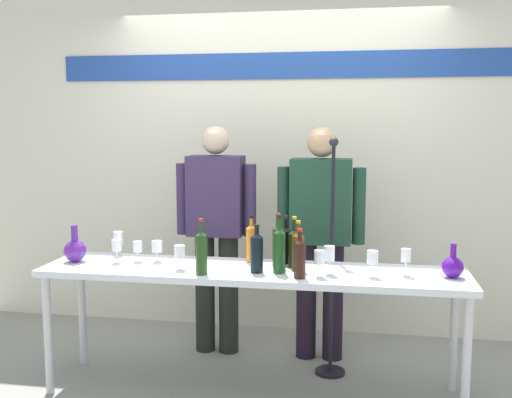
% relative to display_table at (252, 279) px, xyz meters
% --- Properties ---
extents(ground_plane, '(10.00, 10.00, 0.00)m').
position_rel_display_table_xyz_m(ground_plane, '(0.00, 0.00, -0.71)').
color(ground_plane, gray).
extents(back_wall, '(5.02, 0.11, 3.00)m').
position_rel_display_table_xyz_m(back_wall, '(0.00, 1.24, 0.79)').
color(back_wall, silver).
rests_on(back_wall, ground).
extents(display_table, '(2.57, 0.56, 0.78)m').
position_rel_display_table_xyz_m(display_table, '(0.00, 0.00, 0.00)').
color(display_table, silver).
rests_on(display_table, ground).
extents(decanter_blue_left, '(0.14, 0.14, 0.23)m').
position_rel_display_table_xyz_m(decanter_blue_left, '(-1.14, -0.01, 0.14)').
color(decanter_blue_left, '#56228F').
rests_on(decanter_blue_left, display_table).
extents(decanter_blue_right, '(0.12, 0.12, 0.20)m').
position_rel_display_table_xyz_m(decanter_blue_right, '(1.16, -0.01, 0.13)').
color(decanter_blue_right, '#4A1293').
rests_on(decanter_blue_right, display_table).
extents(presenter_left, '(0.58, 0.22, 1.63)m').
position_rel_display_table_xyz_m(presenter_left, '(-0.37, 0.62, 0.21)').
color(presenter_left, black).
rests_on(presenter_left, ground).
extents(presenter_right, '(0.61, 0.22, 1.63)m').
position_rel_display_table_xyz_m(presenter_right, '(0.37, 0.62, 0.21)').
color(presenter_right, black).
rests_on(presenter_right, ground).
extents(wine_bottle_0, '(0.07, 0.07, 0.35)m').
position_rel_display_table_xyz_m(wine_bottle_0, '(0.18, -0.07, 0.21)').
color(wine_bottle_0, '#174117').
rests_on(wine_bottle_0, display_table).
extents(wine_bottle_1, '(0.07, 0.07, 0.33)m').
position_rel_display_table_xyz_m(wine_bottle_1, '(-0.26, -0.18, 0.20)').
color(wine_bottle_1, '#1F4018').
rests_on(wine_bottle_1, display_table).
extents(wine_bottle_2, '(0.07, 0.07, 0.31)m').
position_rel_display_table_xyz_m(wine_bottle_2, '(0.25, 0.09, 0.19)').
color(wine_bottle_2, black).
rests_on(wine_bottle_2, display_table).
extents(wine_bottle_3, '(0.08, 0.08, 0.29)m').
position_rel_display_table_xyz_m(wine_bottle_3, '(0.04, -0.08, 0.19)').
color(wine_bottle_3, black).
rests_on(wine_bottle_3, display_table).
extents(wine_bottle_4, '(0.07, 0.07, 0.30)m').
position_rel_display_table_xyz_m(wine_bottle_4, '(0.18, 0.18, 0.19)').
color(wine_bottle_4, black).
rests_on(wine_bottle_4, display_table).
extents(wine_bottle_5, '(0.07, 0.07, 0.33)m').
position_rel_display_table_xyz_m(wine_bottle_5, '(0.15, 0.08, 0.20)').
color(wine_bottle_5, '#233917').
rests_on(wine_bottle_5, display_table).
extents(wine_bottle_6, '(0.07, 0.07, 0.30)m').
position_rel_display_table_xyz_m(wine_bottle_6, '(-0.04, 0.18, 0.19)').
color(wine_bottle_6, orange).
rests_on(wine_bottle_6, display_table).
extents(wine_bottle_7, '(0.07, 0.07, 0.30)m').
position_rel_display_table_xyz_m(wine_bottle_7, '(0.28, -0.00, 0.19)').
color(wine_bottle_7, '#53370B').
rests_on(wine_bottle_7, display_table).
extents(wine_bottle_8, '(0.07, 0.07, 0.28)m').
position_rel_display_table_xyz_m(wine_bottle_8, '(0.31, -0.17, 0.19)').
color(wine_bottle_8, black).
rests_on(wine_bottle_8, display_table).
extents(wine_glass_left_0, '(0.06, 0.06, 0.15)m').
position_rel_display_table_xyz_m(wine_glass_left_0, '(-0.42, -0.10, 0.17)').
color(wine_glass_left_0, white).
rests_on(wine_glass_left_0, display_table).
extents(wine_glass_left_1, '(0.06, 0.06, 0.13)m').
position_rel_display_table_xyz_m(wine_glass_left_1, '(-0.74, 0.06, 0.16)').
color(wine_glass_left_1, white).
rests_on(wine_glass_left_1, display_table).
extents(wine_glass_left_2, '(0.06, 0.06, 0.16)m').
position_rel_display_table_xyz_m(wine_glass_left_2, '(-0.94, 0.22, 0.18)').
color(wine_glass_left_2, white).
rests_on(wine_glass_left_2, display_table).
extents(wine_glass_left_3, '(0.06, 0.06, 0.15)m').
position_rel_display_table_xyz_m(wine_glass_left_3, '(-0.87, 0.01, 0.17)').
color(wine_glass_left_3, white).
rests_on(wine_glass_left_3, display_table).
extents(wine_glass_left_4, '(0.07, 0.07, 0.13)m').
position_rel_display_table_xyz_m(wine_glass_left_4, '(-0.63, 0.08, 0.16)').
color(wine_glass_left_4, white).
rests_on(wine_glass_left_4, display_table).
extents(wine_glass_right_0, '(0.06, 0.06, 0.15)m').
position_rel_display_table_xyz_m(wine_glass_right_0, '(0.71, -0.07, 0.18)').
color(wine_glass_right_0, white).
rests_on(wine_glass_right_0, display_table).
extents(wine_glass_right_1, '(0.06, 0.06, 0.17)m').
position_rel_display_table_xyz_m(wine_glass_right_1, '(0.47, -0.05, 0.18)').
color(wine_glass_right_1, white).
rests_on(wine_glass_right_1, display_table).
extents(wine_glass_right_2, '(0.06, 0.06, 0.16)m').
position_rel_display_table_xyz_m(wine_glass_right_2, '(0.41, -0.12, 0.18)').
color(wine_glass_right_2, white).
rests_on(wine_glass_right_2, display_table).
extents(wine_glass_right_3, '(0.06, 0.06, 0.16)m').
position_rel_display_table_xyz_m(wine_glass_right_3, '(0.90, -0.01, 0.18)').
color(wine_glass_right_3, white).
rests_on(wine_glass_right_3, display_table).
extents(microphone_stand, '(0.20, 0.20, 1.56)m').
position_rel_display_table_xyz_m(microphone_stand, '(0.46, 0.36, -0.19)').
color(microphone_stand, black).
rests_on(microphone_stand, ground).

